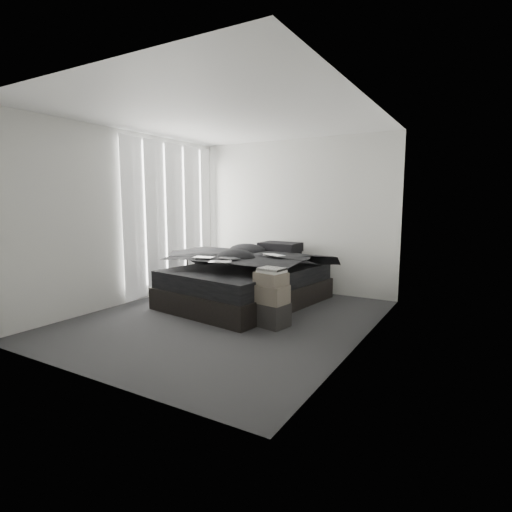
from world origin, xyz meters
The scene contains 25 objects.
floor centered at (0.00, 0.00, 0.00)m, with size 3.60×4.20×0.01m, color #303032.
ceiling centered at (0.00, 0.00, 2.60)m, with size 3.60×4.20×0.01m, color white.
wall_back centered at (0.00, 2.10, 1.30)m, with size 3.60×0.01×2.60m, color silver.
wall_front centered at (0.00, -2.10, 1.30)m, with size 3.60×0.01×2.60m, color silver.
wall_left centered at (-1.80, 0.00, 1.30)m, with size 0.01×4.20×2.60m, color silver.
wall_right centered at (1.80, 0.00, 1.30)m, with size 0.01×4.20×2.60m, color silver.
window_left centered at (-1.78, 0.90, 1.35)m, with size 0.02×2.00×2.30m, color white.
curtain_left centered at (-1.73, 0.90, 1.28)m, with size 0.06×2.12×2.48m, color white.
bed centered at (-0.21, 0.86, 0.16)m, with size 1.75×2.31×0.31m, color black.
mattress centered at (-0.21, 0.86, 0.44)m, with size 1.68×2.25×0.25m, color black.
duvet centered at (-0.22, 0.81, 0.70)m, with size 1.71×1.98×0.27m, color black.
pillow_lower centered at (-0.14, 1.76, 0.64)m, with size 0.70×0.47×0.16m, color black.
pillow_upper centered at (-0.07, 1.73, 0.79)m, with size 0.65×0.45×0.15m, color black.
laptop centered at (0.22, 0.86, 0.85)m, with size 0.37×0.24×0.03m, color silver.
comic_a centered at (-0.58, 0.29, 0.84)m, with size 0.29×0.19×0.01m, color black.
comic_b centered at (-0.22, 0.41, 0.84)m, with size 0.29×0.19×0.01m, color black.
comic_c centered at (-0.12, 0.06, 0.85)m, with size 0.29×0.19×0.01m, color black.
side_stand centered at (-1.42, 1.20, 0.32)m, with size 0.34×0.34×0.63m, color black.
papers centered at (-1.41, 1.19, 0.64)m, with size 0.24×0.18×0.01m, color white.
floor_books centered at (-0.92, 0.65, 0.08)m, with size 0.15×0.22×0.15m, color black.
box_lower centered at (0.67, 0.04, 0.15)m, with size 0.40×0.31×0.30m, color black.
box_mid centered at (0.67, 0.03, 0.41)m, with size 0.38×0.30×0.23m, color #61584C.
box_upper centered at (0.66, 0.04, 0.60)m, with size 0.36×0.29×0.16m, color #61584C.
art_book_white centered at (0.67, 0.04, 0.70)m, with size 0.31×0.24×0.03m, color silver.
art_book_snake centered at (0.67, 0.03, 0.73)m, with size 0.30×0.24×0.03m, color silver.
Camera 1 is at (2.94, -4.25, 1.55)m, focal length 28.00 mm.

